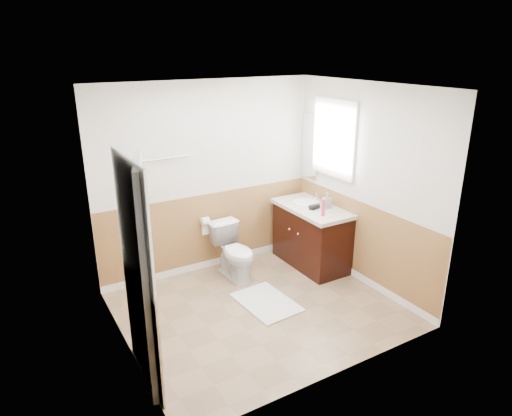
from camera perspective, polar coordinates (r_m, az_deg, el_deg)
floor at (r=5.40m, az=0.45°, el=-12.53°), size 3.00×3.00×0.00m
ceiling at (r=4.59m, az=0.53°, el=14.93°), size 3.00×3.00×0.00m
wall_back at (r=5.95m, az=-6.00°, el=3.67°), size 3.00×0.00×3.00m
wall_front at (r=3.88m, az=10.49°, el=-5.50°), size 3.00×0.00×3.00m
wall_left at (r=4.33m, az=-16.82°, el=-3.35°), size 0.00×3.00×3.00m
wall_right at (r=5.74m, az=13.44°, el=2.62°), size 0.00×3.00×3.00m
wainscot_back at (r=6.19m, az=-5.71°, el=-3.04°), size 3.00×0.00×3.00m
wainscot_front at (r=4.26m, az=9.74°, el=-14.61°), size 3.00×0.00×3.00m
wainscot_left at (r=4.66m, az=-15.76°, el=-11.84°), size 0.00×2.60×2.60m
wainscot_right at (r=5.98m, az=12.80°, el=-4.28°), size 0.00×2.60×2.60m
toilet at (r=5.94m, az=-2.66°, el=-5.49°), size 0.44×0.72×0.71m
bath_mat at (r=5.51m, az=1.30°, el=-11.72°), size 0.60×0.83×0.02m
vanity_cabinet at (r=6.30m, az=6.94°, el=-3.67°), size 0.55×1.10×0.80m
vanity_knob_left at (r=6.00m, az=5.29°, el=-3.27°), size 0.03×0.03×0.03m
vanity_knob_right at (r=6.15m, az=4.21°, el=-2.65°), size 0.03×0.03×0.03m
countertop at (r=6.14m, az=7.03°, el=-0.04°), size 0.60×1.15×0.05m
sink_basin at (r=6.24m, az=6.28°, el=0.68°), size 0.36×0.36×0.02m
faucet at (r=6.33m, az=7.61°, el=1.46°), size 0.02×0.02×0.14m
lotion_bottle at (r=5.79m, az=8.41°, el=0.09°), size 0.05×0.05×0.22m
soap_dispenser at (r=6.07m, az=8.84°, el=0.95°), size 0.10×0.10×0.21m
hair_dryer_body at (r=6.02m, az=7.30°, el=0.17°), size 0.14×0.07×0.07m
hair_dryer_handle at (r=6.00m, az=7.19°, el=-0.21°), size 0.03×0.03×0.07m
mirror_panel at (r=6.45m, az=6.74°, el=7.65°), size 0.02×0.35×0.90m
window_frame at (r=6.02m, az=9.74°, el=8.58°), size 0.04×0.80×1.00m
window_glass at (r=6.03m, az=9.86°, el=8.59°), size 0.01×0.70×0.90m
door at (r=4.05m, az=-13.49°, el=-8.27°), size 0.29×0.78×2.04m
door_frame at (r=4.03m, az=-14.54°, el=-8.37°), size 0.02×0.92×2.10m
door_knob at (r=4.38m, az=-14.00°, el=-7.12°), size 0.06×0.06×0.06m
towel_bar at (r=5.62m, az=-11.02°, el=6.14°), size 0.62×0.02×0.02m
tp_holder_bar at (r=6.03m, az=-6.39°, el=-1.66°), size 0.14×0.02×0.02m
tp_roll at (r=6.03m, az=-6.39°, el=-1.66°), size 0.10×0.11×0.11m
tp_sheet at (r=6.07m, az=-6.35°, el=-2.63°), size 0.10×0.01×0.16m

